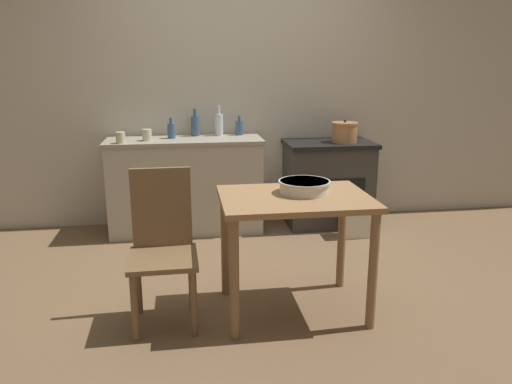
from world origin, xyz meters
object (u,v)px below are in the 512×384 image
(work_table, at_px, (295,216))
(chair, at_px, (163,244))
(stock_pot, at_px, (345,132))
(bottle_mid_left, at_px, (219,124))
(mixing_bowl_large, at_px, (304,186))
(bottle_far_left, at_px, (195,125))
(bottle_left, at_px, (171,130))
(cup_center, at_px, (120,138))
(cup_center_right, at_px, (147,135))
(flour_sack, at_px, (358,218))
(stove, at_px, (328,183))
(bottle_center_left, at_px, (239,128))

(work_table, distance_m, chair, 0.81)
(stock_pot, xyz_separation_m, bottle_mid_left, (-1.16, 0.19, 0.07))
(stock_pot, bearing_deg, work_table, -117.21)
(mixing_bowl_large, relative_size, bottle_far_left, 1.27)
(bottle_left, bearing_deg, bottle_mid_left, 14.54)
(chair, relative_size, cup_center, 9.64)
(work_table, xyz_separation_m, bottle_far_left, (-0.54, 1.84, 0.34))
(bottle_far_left, bearing_deg, chair, -98.18)
(mixing_bowl_large, xyz_separation_m, cup_center_right, (-1.04, 1.55, 0.12))
(bottle_mid_left, distance_m, cup_center, 0.93)
(chair, xyz_separation_m, cup_center_right, (-0.17, 1.60, 0.43))
(cup_center, bearing_deg, mixing_bowl_large, -48.84)
(chair, distance_m, flour_sack, 2.13)
(chair, relative_size, bottle_far_left, 3.67)
(bottle_mid_left, height_order, cup_center_right, bottle_mid_left)
(work_table, xyz_separation_m, bottle_left, (-0.76, 1.72, 0.31))
(bottle_left, relative_size, cup_center_right, 1.84)
(bottle_far_left, distance_m, bottle_left, 0.25)
(work_table, height_order, chair, chair)
(cup_center_right, bearing_deg, cup_center, -150.64)
(stove, bearing_deg, work_table, -112.88)
(flour_sack, xyz_separation_m, cup_center_right, (-1.85, 0.33, 0.75))
(bottle_center_left, bearing_deg, bottle_left, -168.95)
(bottle_far_left, height_order, cup_center, bottle_far_left)
(stove, bearing_deg, bottle_left, 178.70)
(flour_sack, height_order, mixing_bowl_large, mixing_bowl_large)
(stove, bearing_deg, mixing_bowl_large, -111.48)
(bottle_center_left, bearing_deg, cup_center_right, -164.65)
(chair, xyz_separation_m, cup_center, (-0.38, 1.48, 0.43))
(bottle_left, bearing_deg, stock_pot, -2.73)
(stove, distance_m, stock_pot, 0.51)
(flour_sack, xyz_separation_m, cup_center, (-2.06, 0.21, 0.74))
(flour_sack, relative_size, bottle_far_left, 1.35)
(chair, distance_m, bottle_far_left, 1.91)
(stock_pot, relative_size, cup_center, 2.55)
(stock_pot, relative_size, bottle_far_left, 0.97)
(mixing_bowl_large, relative_size, cup_center_right, 3.19)
(stove, relative_size, cup_center_right, 8.25)
(flour_sack, distance_m, bottle_far_left, 1.72)
(stock_pot, bearing_deg, flour_sack, -83.89)
(flour_sack, relative_size, cup_center, 3.54)
(work_table, xyz_separation_m, cup_center_right, (-0.97, 1.61, 0.29))
(bottle_far_left, xyz_separation_m, cup_center, (-0.64, -0.35, -0.05))
(mixing_bowl_large, bearing_deg, chair, -177.04)
(mixing_bowl_large, distance_m, bottle_center_left, 1.80)
(bottle_left, relative_size, bottle_center_left, 1.02)
(work_table, height_order, cup_center_right, cup_center_right)
(chair, bearing_deg, flour_sack, 36.15)
(bottle_center_left, bearing_deg, mixing_bowl_large, -83.73)
(bottle_far_left, relative_size, cup_center_right, 2.51)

